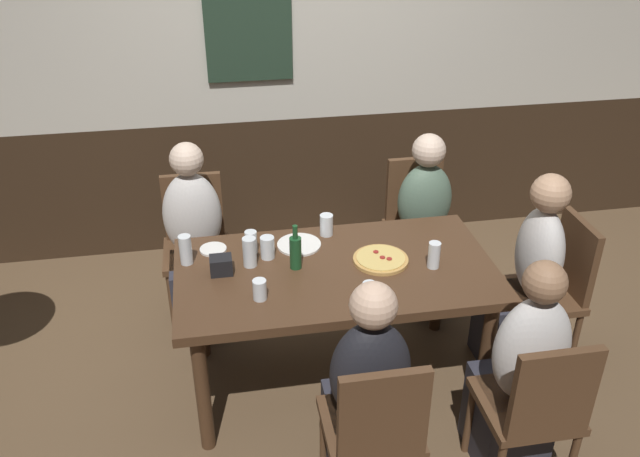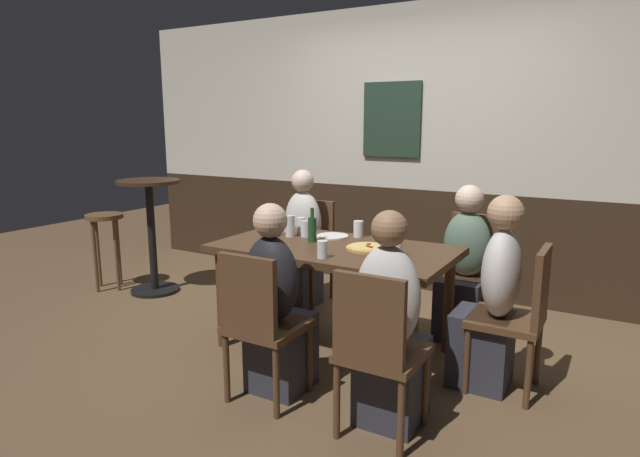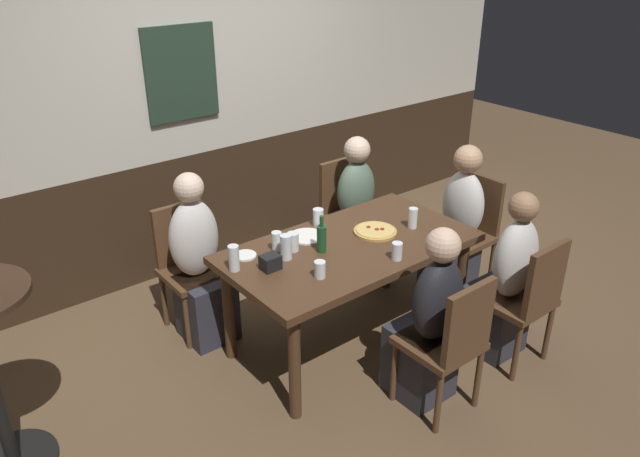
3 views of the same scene
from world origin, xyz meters
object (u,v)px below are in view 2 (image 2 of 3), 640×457
Objects in this scene: chair_left_far at (310,245)px; person_mid_near at (277,314)px; chair_right_far at (470,266)px; beer_bottle_green at (312,229)px; pint_glass_pale at (290,228)px; pint_glass_stout at (306,229)px; tumbler_water at (269,238)px; person_left_far at (300,249)px; bar_stool at (105,230)px; chair_mid_near at (260,319)px; person_right_far at (464,274)px; plate_white_large at (332,236)px; person_head_east at (491,307)px; plate_white_small at (284,229)px; pint_glass_amber at (397,248)px; pizza at (367,248)px; highball_clear at (301,226)px; chair_head_east at (520,312)px; tumbler_short at (262,221)px; dining_table at (334,258)px; side_bar_table at (151,227)px; chair_right_near at (377,346)px; beer_glass_tall at (358,230)px; condiment_caddy at (270,230)px; beer_glass_half at (322,250)px; person_right_near at (390,337)px.

chair_left_far is 1.69m from person_mid_near.
beer_bottle_green is (-0.90, -0.81, 0.34)m from chair_right_far.
pint_glass_stout is at bearing 31.96° from pint_glass_pale.
tumbler_water is (-0.40, 0.49, 0.31)m from person_mid_near.
bar_stool is at bearing -162.97° from person_left_far.
person_left_far reaches higher than chair_mid_near.
beer_bottle_green is 0.33× the size of bar_stool.
person_mid_near is 1.57× the size of bar_stool.
person_right_far reaches higher than plate_white_large.
person_head_east is 8.31× the size of plate_white_small.
pint_glass_amber is at bearing -18.08° from plate_white_small.
highball_clear is (-0.64, 0.20, 0.05)m from pizza.
person_mid_near reaches higher than pizza.
person_right_far is at bearing 126.73° from chair_head_east.
chair_mid_near is 6.28× the size of plate_white_small.
tumbler_short is at bearing -173.11° from plate_white_large.
pint_glass_stout is at bearing 174.08° from chair_head_east.
dining_table is 10.23× the size of tumbler_short.
pint_glass_pale reaches higher than highball_clear.
pizza is 0.88m from plate_white_small.
pint_glass_amber is 0.13× the size of side_bar_table.
tumbler_water is 0.14× the size of bar_stool.
chair_right_near is 1.41m from beer_glass_tall.
plate_white_large reaches higher than dining_table.
condiment_caddy is (-1.78, 0.05, 0.29)m from chair_head_east.
beer_glass_tall is (0.02, 1.03, 0.32)m from person_mid_near.
person_right_far reaches higher than chair_mid_near.
chair_head_east is 1.28m from beer_glass_tall.
dining_table is 1.43× the size of person_right_far.
tumbler_short is 0.32m from pint_glass_pale.
chair_right_near is 1.00× the size of chair_right_far.
chair_right_far is 5.61× the size of tumbler_short.
tumbler_water is at bearing -173.05° from chair_head_east.
beer_glass_half is at bearing -9.82° from bar_stool.
pint_glass_stout is (-1.03, -0.53, 0.32)m from person_right_far.
dining_table is 2.23× the size of bar_stool.
beer_glass_half is (0.09, 0.53, 0.29)m from chair_mid_near.
pint_glass_pale is at bearing 169.05° from pint_glass_amber.
plate_white_large is (-0.24, 0.57, -0.04)m from beer_glass_half.
chair_right_far reaches higher than tumbler_water.
side_bar_table reaches higher than tumbler_water.
beer_glass_tall is at bearing 123.93° from person_right_near.
tumbler_short is 1.43× the size of condiment_caddy.
person_right_near is 1.65m from plate_white_small.
chair_right_near reaches higher than tumbler_water.
person_left_far is 0.75m from plate_white_large.
side_bar_table is (-1.36, -0.57, 0.12)m from chair_left_far.
bar_stool is (-1.78, -0.05, -0.25)m from tumbler_short.
pizza is at bearing -54.91° from beer_glass_tall.
person_mid_near is 0.85m from pint_glass_amber.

